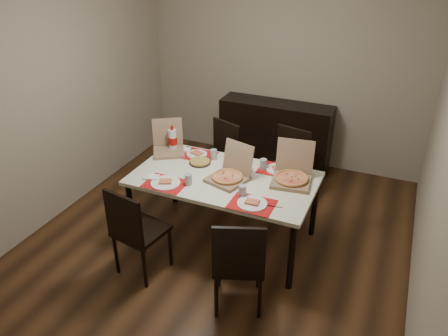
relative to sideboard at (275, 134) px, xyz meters
The scene contains 19 objects.
ground 1.84m from the sideboard, 90.00° to the right, with size 3.80×4.00×0.02m, color #472B16.
room_walls 1.86m from the sideboard, 90.00° to the right, with size 3.84×4.02×2.62m.
sideboard is the anchor object (origin of this frame).
dining_table 1.87m from the sideboard, 88.69° to the right, with size 1.80×1.00×0.75m.
chair_near_left 2.72m from the sideboard, 100.24° to the right, with size 0.49×0.49×0.93m.
chair_near_right 2.76m from the sideboard, 78.69° to the right, with size 0.54×0.54×0.93m.
chair_far_left 1.11m from the sideboard, 109.51° to the right, with size 0.54×0.54×0.93m.
chair_far_right 1.02m from the sideboard, 64.86° to the right, with size 0.50×0.50×0.93m.
setting_near_left 2.24m from the sideboard, 100.11° to the right, with size 0.50×0.30×0.11m.
setting_near_right 2.25m from the sideboard, 78.72° to the right, with size 0.47×0.30×0.11m.
setting_far_left 1.61m from the sideboard, 104.11° to the right, with size 0.49×0.30×0.11m.
setting_far_right 1.62m from the sideboard, 73.29° to the right, with size 0.47×0.30×0.11m.
napkin_loose 2.01m from the sideboard, 86.23° to the right, with size 0.12×0.11×0.02m, color white.
pizza_box_center 1.92m from the sideboard, 86.62° to the right, with size 0.43×0.46×0.34m.
pizza_box_right 1.84m from the sideboard, 67.92° to the right, with size 0.41×0.45×0.37m.
pizza_box_left 1.78m from the sideboard, 115.49° to the right, with size 0.47×0.48×0.33m.
faina_plate 1.75m from the sideboard, 100.24° to the right, with size 0.23×0.23×0.03m.
dip_bowl 1.69m from the sideboard, 83.07° to the right, with size 0.12×0.12×0.03m, color white.
soda_bottle 1.74m from the sideboard, 115.07° to the right, with size 0.10×0.10×0.29m.
Camera 1 is at (1.54, -3.53, 2.87)m, focal length 35.00 mm.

